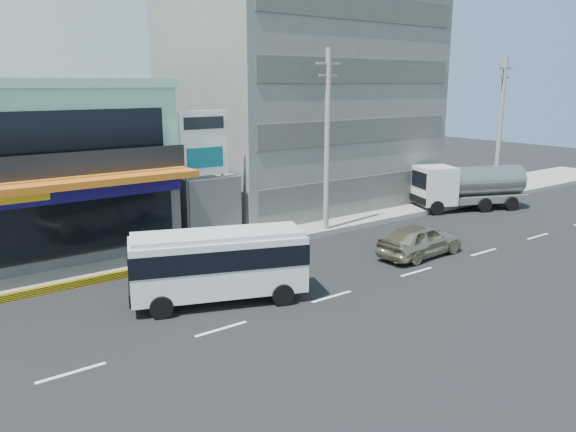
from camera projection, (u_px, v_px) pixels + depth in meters
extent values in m
plane|color=black|center=(332.00, 297.00, 22.08)|extent=(120.00, 120.00, 0.00)
cube|color=gray|center=(289.00, 226.00, 32.37)|extent=(70.00, 5.00, 0.30)
cube|color=#47474C|center=(26.00, 211.00, 27.89)|extent=(12.00, 10.00, 4.00)
cube|color=#9CDDBA|center=(17.00, 130.00, 26.96)|extent=(12.00, 10.00, 4.00)
cube|color=#CB6317|center=(53.00, 185.00, 22.87)|extent=(12.40, 1.80, 0.30)
cube|color=#130D60|center=(50.00, 195.00, 23.58)|extent=(12.00, 0.12, 0.80)
cube|color=black|center=(53.00, 230.00, 23.95)|extent=(11.00, 0.06, 2.60)
cube|color=gray|center=(299.00, 101.00, 37.99)|extent=(16.00, 12.00, 14.00)
cube|color=#47474C|center=(190.00, 203.00, 31.04)|extent=(3.00, 6.00, 3.50)
cylinder|color=slate|center=(197.00, 172.00, 29.84)|extent=(1.50, 1.50, 0.15)
cylinder|color=gray|center=(187.00, 186.00, 27.64)|extent=(0.16, 0.16, 6.50)
cylinder|color=gray|center=(222.00, 182.00, 28.80)|extent=(0.16, 0.16, 6.50)
cube|color=white|center=(204.00, 143.00, 27.75)|extent=(2.60, 0.18, 3.20)
cylinder|color=#999993|center=(327.00, 144.00, 30.19)|extent=(0.30, 0.30, 10.00)
cube|color=#999993|center=(328.00, 63.00, 29.23)|extent=(1.60, 0.12, 0.12)
cube|color=#999993|center=(328.00, 75.00, 29.36)|extent=(1.20, 0.10, 0.10)
cylinder|color=#999993|center=(500.00, 130.00, 39.50)|extent=(0.30, 0.30, 10.00)
cube|color=#999993|center=(505.00, 68.00, 38.54)|extent=(1.60, 0.12, 0.12)
cube|color=#999993|center=(504.00, 77.00, 38.67)|extent=(1.20, 0.10, 0.10)
cube|color=silver|center=(219.00, 264.00, 21.25)|extent=(6.84, 4.25, 2.15)
cube|color=black|center=(218.00, 254.00, 21.16)|extent=(6.91, 4.31, 0.79)
cube|color=silver|center=(218.00, 235.00, 20.98)|extent=(6.60, 4.01, 0.19)
cylinder|color=black|center=(161.00, 307.00, 19.94)|extent=(0.88, 0.54, 0.84)
cylinder|color=black|center=(158.00, 288.00, 21.86)|extent=(0.88, 0.54, 0.84)
cylinder|color=black|center=(283.00, 295.00, 21.13)|extent=(0.88, 0.54, 0.84)
cylinder|color=black|center=(270.00, 277.00, 23.06)|extent=(0.88, 0.54, 0.84)
imported|color=#B6AA8B|center=(420.00, 240.00, 27.10)|extent=(4.83, 2.10, 1.62)
cube|color=silver|center=(435.00, 185.00, 36.47)|extent=(2.94, 2.94, 2.44)
cube|color=#595956|center=(469.00, 198.00, 37.33)|extent=(7.72, 4.77, 0.47)
cylinder|color=gray|center=(483.00, 181.00, 37.29)|extent=(5.60, 3.83, 1.97)
cylinder|color=black|center=(436.00, 208.00, 35.66)|extent=(0.97, 0.62, 0.94)
cylinder|color=black|center=(421.00, 201.00, 37.69)|extent=(0.97, 0.62, 0.94)
cylinder|color=black|center=(485.00, 205.00, 36.49)|extent=(0.97, 0.62, 0.94)
cylinder|color=black|center=(467.00, 199.00, 38.52)|extent=(0.97, 0.62, 0.94)
cylinder|color=black|center=(511.00, 204.00, 36.96)|extent=(0.97, 0.62, 0.94)
cylinder|color=black|center=(492.00, 197.00, 38.99)|extent=(0.97, 0.62, 0.94)
imported|color=#5A1B0C|center=(172.00, 267.00, 24.28)|extent=(1.72, 0.89, 0.86)
imported|color=#66594C|center=(171.00, 248.00, 24.08)|extent=(0.49, 0.64, 1.58)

